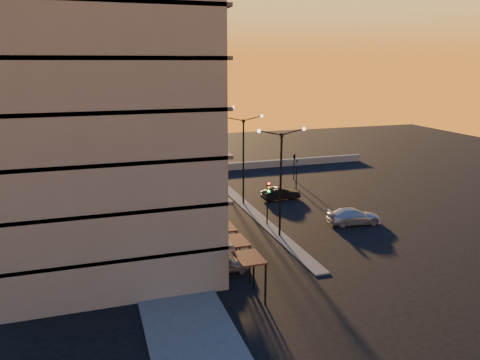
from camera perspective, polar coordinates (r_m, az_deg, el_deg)
name	(u,v)px	position (r m, az deg, el deg)	size (l,w,h in m)	color
ground	(279,237)	(41.16, 4.83, -6.89)	(120.00, 120.00, 0.00)	black
sidewalk_west	(152,234)	(42.24, -10.68, -6.44)	(5.00, 40.00, 0.12)	#4E4E4C
median	(243,204)	(49.99, 0.40, -2.91)	(1.20, 36.00, 0.12)	#4E4E4C
parapet	(221,167)	(65.25, -2.36, 1.57)	(44.00, 0.50, 1.00)	slate
building	(103,103)	(35.49, -16.37, 9.00)	(14.35, 17.08, 25.00)	slate
streetlamp_near	(281,174)	(39.50, 5.00, 0.70)	(4.32, 0.32, 9.51)	black
streetlamp_mid	(243,153)	(48.65, 0.42, 3.33)	(4.32, 0.32, 9.51)	black
streetlamp_far	(218,138)	(58.08, -2.71, 5.10)	(4.32, 0.32, 9.51)	black
traffic_light_main	(268,196)	(42.76, 3.43, -1.96)	(0.28, 0.44, 4.25)	black
signal_east_a	(296,173)	(55.96, 6.90, 0.84)	(0.13, 0.16, 3.60)	black
signal_east_b	(294,156)	(59.87, 6.64, 2.87)	(0.42, 1.99, 3.60)	black
car_hatchback	(224,262)	(34.46, -1.96, -10.02)	(1.54, 3.83, 1.30)	#A0A1A7
car_sedan	(281,193)	(51.73, 4.97, -1.64)	(1.48, 4.24, 1.40)	black
car_wagon	(354,216)	(45.23, 13.71, -4.30)	(2.05, 5.05, 1.47)	#B7B8C0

